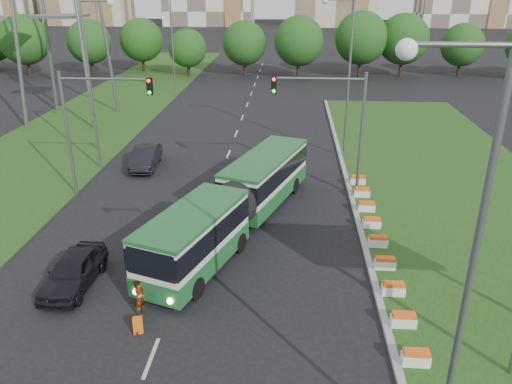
# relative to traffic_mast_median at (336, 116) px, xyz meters

# --- Properties ---
(ground) EXTENTS (360.00, 360.00, 0.00)m
(ground) POSITION_rel_traffic_mast_median_xyz_m (-4.78, -10.00, -5.35)
(ground) COLOR black
(ground) RESTS_ON ground
(grass_median) EXTENTS (14.00, 60.00, 0.15)m
(grass_median) POSITION_rel_traffic_mast_median_xyz_m (8.22, -2.00, -5.27)
(grass_median) COLOR #1F4714
(grass_median) RESTS_ON ground
(median_kerb) EXTENTS (0.30, 60.00, 0.18)m
(median_kerb) POSITION_rel_traffic_mast_median_xyz_m (1.27, -2.00, -5.26)
(median_kerb) COLOR #949494
(median_kerb) RESTS_ON ground
(left_verge) EXTENTS (12.00, 110.00, 0.10)m
(left_verge) POSITION_rel_traffic_mast_median_xyz_m (-22.78, 15.00, -5.30)
(left_verge) COLOR #1F4714
(left_verge) RESTS_ON ground
(lane_markings) EXTENTS (0.20, 100.00, 0.01)m
(lane_markings) POSITION_rel_traffic_mast_median_xyz_m (-7.78, 10.00, -5.35)
(lane_markings) COLOR #AAAAA4
(lane_markings) RESTS_ON ground
(flower_planters) EXTENTS (1.10, 20.30, 0.60)m
(flower_planters) POSITION_rel_traffic_mast_median_xyz_m (1.92, -8.10, -4.90)
(flower_planters) COLOR white
(flower_planters) RESTS_ON grass_median
(traffic_mast_median) EXTENTS (5.76, 0.32, 8.00)m
(traffic_mast_median) POSITION_rel_traffic_mast_median_xyz_m (0.00, 0.00, 0.00)
(traffic_mast_median) COLOR slate
(traffic_mast_median) RESTS_ON ground
(traffic_mast_left) EXTENTS (5.76, 0.32, 8.00)m
(traffic_mast_left) POSITION_rel_traffic_mast_median_xyz_m (-15.16, -1.00, 0.00)
(traffic_mast_left) COLOR slate
(traffic_mast_left) RESTS_ON ground
(street_lamps) EXTENTS (36.00, 60.00, 12.00)m
(street_lamps) POSITION_rel_traffic_mast_median_xyz_m (-7.78, 0.00, 0.65)
(street_lamps) COLOR slate
(street_lamps) RESTS_ON ground
(tree_line) EXTENTS (120.00, 8.00, 9.00)m
(tree_line) POSITION_rel_traffic_mast_median_xyz_m (5.22, 45.00, -0.85)
(tree_line) COLOR #1C4C14
(tree_line) RESTS_ON ground
(articulated_bus) EXTENTS (2.60, 16.65, 2.74)m
(articulated_bus) POSITION_rel_traffic_mast_median_xyz_m (-5.88, -5.24, -3.67)
(articulated_bus) COLOR beige
(articulated_bus) RESTS_ON ground
(car_left_near) EXTENTS (1.96, 4.64, 1.57)m
(car_left_near) POSITION_rel_traffic_mast_median_xyz_m (-12.53, -11.48, -4.57)
(car_left_near) COLOR black
(car_left_near) RESTS_ON ground
(car_left_far) EXTENTS (2.05, 4.96, 1.60)m
(car_left_far) POSITION_rel_traffic_mast_median_xyz_m (-13.60, 4.49, -4.55)
(car_left_far) COLOR black
(car_left_far) RESTS_ON ground
(pedestrian) EXTENTS (0.51, 0.67, 1.65)m
(pedestrian) POSITION_rel_traffic_mast_median_xyz_m (-8.89, -13.41, -4.52)
(pedestrian) COLOR gray
(pedestrian) RESTS_ON ground
(shopping_trolley) EXTENTS (0.38, 0.40, 0.66)m
(shopping_trolley) POSITION_rel_traffic_mast_median_xyz_m (-8.67, -14.55, -5.03)
(shopping_trolley) COLOR orange
(shopping_trolley) RESTS_ON ground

